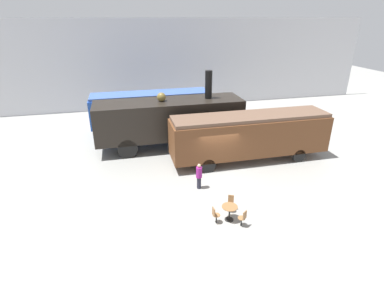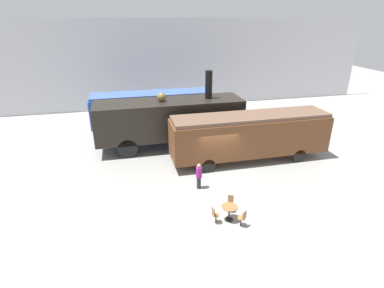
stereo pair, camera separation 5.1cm
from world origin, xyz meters
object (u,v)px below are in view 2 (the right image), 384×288
Objects in this scene: passenger_coach_wooden at (250,134)px; steam_locomotive at (170,118)px; cafe_table_near at (229,210)px; visitor_person at (199,175)px; streamlined_locomotive at (161,107)px; cafe_chair_0 at (243,217)px.

steam_locomotive is at bearing 143.91° from passenger_coach_wooden.
passenger_coach_wooden reaches higher than cafe_table_near.
visitor_person is at bearing -84.85° from steam_locomotive.
steam_locomotive is at bearing -88.00° from streamlined_locomotive.
cafe_chair_0 is at bearing -80.43° from steam_locomotive.
passenger_coach_wooden is 5.22m from visitor_person.
passenger_coach_wooden is at bearing 59.40° from cafe_table_near.
steam_locomotive is at bearing 97.59° from cafe_table_near.
passenger_coach_wooden is 12.22× the size of cafe_chair_0.
streamlined_locomotive reaches higher than visitor_person.
cafe_chair_0 is 0.56× the size of visitor_person.
cafe_chair_0 is (0.44, -0.61, -0.07)m from cafe_table_near.
cafe_table_near is 3.24m from visitor_person.
cafe_table_near is 0.76m from cafe_chair_0.
visitor_person is (0.57, -6.36, -1.39)m from steam_locomotive.
streamlined_locomotive is 1.12× the size of steam_locomotive.
streamlined_locomotive is at bearing 95.98° from cafe_table_near.
cafe_chair_0 is (1.71, -10.12, -1.72)m from steam_locomotive.
cafe_chair_0 is (-3.11, -6.61, -1.38)m from passenger_coach_wooden.
passenger_coach_wooden reaches higher than cafe_chair_0.
cafe_table_near is (1.27, -9.51, -1.65)m from steam_locomotive.
cafe_table_near is at bearing -77.58° from visitor_person.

